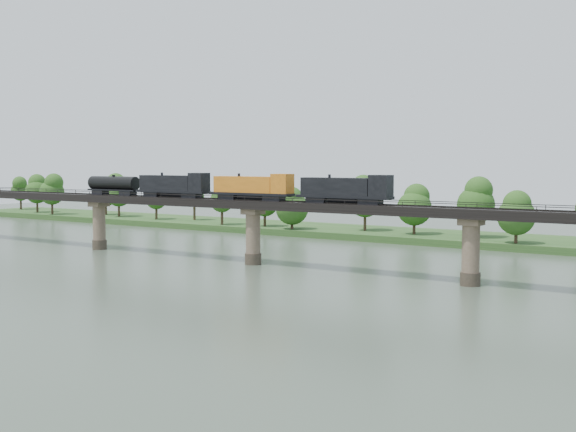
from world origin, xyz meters
The scene contains 6 objects.
ground centered at (0.00, 0.00, 0.00)m, with size 400.00×400.00×0.00m, color #364536.
far_bank centered at (0.00, 85.00, 0.80)m, with size 300.00×24.00×1.60m, color #274A1D.
bridge centered at (0.00, 30.00, 5.46)m, with size 236.00×30.00×11.50m.
bridge_superstructure centered at (0.00, 30.00, 11.79)m, with size 220.00×4.90×0.75m.
far_treeline centered at (-8.21, 80.52, 8.83)m, with size 289.06×17.54×13.60m.
freight_train centered at (-6.54, 30.00, 13.77)m, with size 69.12×2.69×4.76m.
Camera 1 is at (76.16, -73.15, 18.36)m, focal length 45.00 mm.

